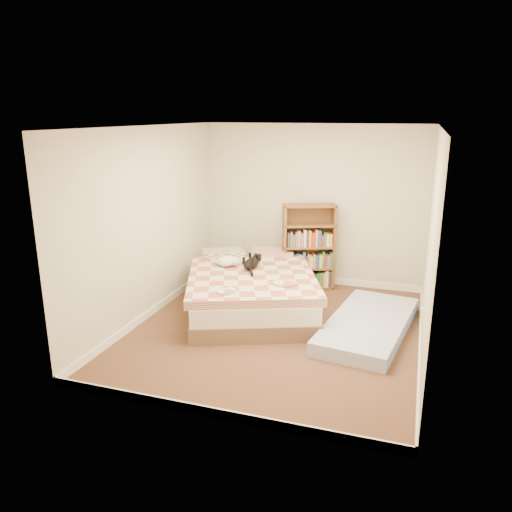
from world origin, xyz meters
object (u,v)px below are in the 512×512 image
(bookshelf, at_px, (309,256))
(black_cat, at_px, (252,263))
(floor_mattress, at_px, (368,325))
(bed, at_px, (252,289))
(white_dog, at_px, (227,261))

(bookshelf, bearing_deg, black_cat, -144.05)
(black_cat, bearing_deg, floor_mattress, -13.10)
(bed, xyz_separation_m, bookshelf, (0.56, 1.08, 0.23))
(bed, relative_size, white_dog, 6.87)
(black_cat, bearing_deg, white_dog, -169.42)
(bed, distance_m, bookshelf, 1.24)
(floor_mattress, bearing_deg, black_cat, 173.51)
(bookshelf, bearing_deg, floor_mattress, -73.56)
(floor_mattress, relative_size, white_dog, 4.97)
(bed, height_order, bookshelf, bookshelf)
(floor_mattress, relative_size, black_cat, 2.83)
(floor_mattress, xyz_separation_m, white_dog, (-2.05, 0.39, 0.53))
(black_cat, height_order, white_dog, black_cat)
(bookshelf, height_order, black_cat, bookshelf)
(bookshelf, bearing_deg, white_dog, -155.33)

